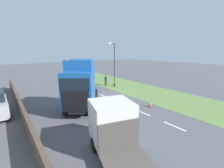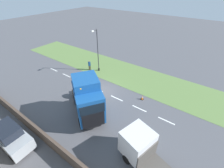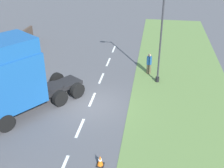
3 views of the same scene
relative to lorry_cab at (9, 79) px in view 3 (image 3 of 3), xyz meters
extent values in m
plane|color=#515156|center=(-4.24, -1.78, -2.40)|extent=(120.00, 120.00, 0.00)
cube|color=#607F42|center=(-10.24, -1.78, -2.39)|extent=(7.00, 44.00, 0.01)
cube|color=white|center=(-4.24, -12.08, -2.40)|extent=(0.16, 1.80, 0.00)
cube|color=white|center=(-4.24, -8.88, -2.40)|extent=(0.16, 1.80, 0.00)
cube|color=white|center=(-4.24, -5.68, -2.40)|extent=(0.16, 1.80, 0.00)
cube|color=white|center=(-4.24, -2.48, -2.40)|extent=(0.16, 1.80, 0.00)
cube|color=white|center=(-4.24, 0.72, -2.40)|extent=(0.16, 1.80, 0.00)
cube|color=black|center=(-0.75, -1.08, -1.74)|extent=(5.17, 6.59, 0.24)
cube|color=#195199|center=(0.16, 0.23, -0.07)|extent=(4.27, 4.62, 3.10)
cube|color=#195199|center=(-0.18, -0.25, 1.93)|extent=(3.38, 3.43, 0.90)
cylinder|color=black|center=(-1.67, -2.39, -1.56)|extent=(1.90, 1.90, 0.12)
cylinder|color=black|center=(-0.27, 1.61, -1.88)|extent=(0.86, 1.04, 1.04)
cylinder|color=black|center=(-2.40, -1.44, -1.88)|extent=(0.86, 1.04, 1.04)
cylinder|color=black|center=(-0.53, -2.75, -1.88)|extent=(0.86, 1.04, 1.04)
cylinder|color=black|center=(-3.21, -2.60, -1.88)|extent=(0.86, 1.04, 1.04)
cylinder|color=black|center=(-1.34, -3.91, -1.88)|extent=(0.86, 1.04, 1.04)
cylinder|color=black|center=(-8.49, -5.75, -2.20)|extent=(0.27, 0.27, 0.40)
cylinder|color=#2D2D33|center=(-8.49, -5.75, 0.95)|extent=(0.12, 0.12, 6.70)
cylinder|color=brown|center=(-7.78, -7.14, -2.00)|extent=(0.34, 0.34, 0.80)
cylinder|color=#1E4C8C|center=(-7.78, -7.14, -1.29)|extent=(0.39, 0.39, 0.63)
sphere|color=tan|center=(-7.78, -7.14, -0.87)|extent=(0.22, 0.22, 0.22)
cube|color=black|center=(-5.94, 3.42, -2.39)|extent=(0.36, 0.36, 0.03)
cone|color=orange|center=(-5.94, 3.42, -2.10)|extent=(0.28, 0.28, 0.55)
cylinder|color=white|center=(-5.94, 3.42, -2.07)|extent=(0.17, 0.17, 0.07)
camera|label=1|loc=(5.73, 12.53, 3.19)|focal=24.00mm
camera|label=2|loc=(8.02, 8.79, 9.84)|focal=24.00mm
camera|label=3|loc=(-8.06, 13.23, 7.23)|focal=45.00mm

